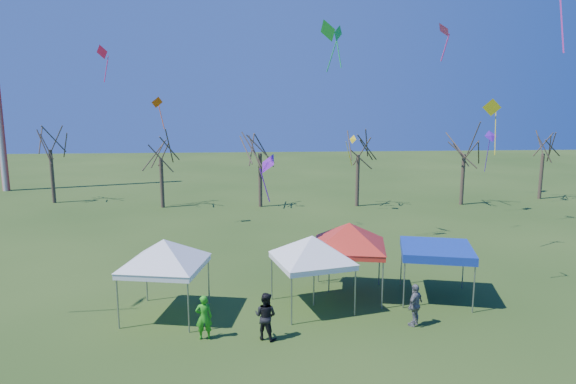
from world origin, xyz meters
name	(u,v)px	position (x,y,z in m)	size (l,w,h in m)	color
ground	(330,331)	(0.00, 0.00, 0.00)	(140.00, 140.00, 0.00)	#284315
tree_0	(48,130)	(-20.85, 27.38, 6.49)	(3.83, 3.83, 8.44)	#3D2D21
tree_1	(160,140)	(-10.77, 24.65, 5.79)	(3.42, 3.42, 7.54)	#3D2D21
tree_2	(260,134)	(-2.37, 24.38, 6.29)	(3.71, 3.71, 8.18)	#3D2D21
tree_3	(359,136)	(6.03, 24.04, 6.08)	(3.59, 3.59, 7.91)	#3D2D21
tree_4	(465,136)	(15.36, 24.00, 6.06)	(3.58, 3.58, 7.89)	#3D2D21
tree_5	(545,137)	(23.72, 26.07, 5.73)	(3.39, 3.39, 7.46)	#3D2D21
tent_white_west	(164,245)	(-6.84, 2.00, 3.18)	(4.39, 4.39, 3.95)	gray
tent_white_mid	(312,241)	(-0.48, 2.45, 3.10)	(4.23, 4.23, 3.84)	gray
tent_red	(349,228)	(1.44, 3.85, 3.29)	(4.54, 4.54, 4.08)	gray
tent_blue	(436,251)	(5.42, 3.16, 2.30)	(3.87, 3.87, 2.51)	gray
person_green	(204,317)	(-5.02, -0.30, 0.89)	(0.65, 0.43, 1.78)	green
person_grey	(415,305)	(3.55, 0.28, 0.90)	(1.05, 0.44, 1.79)	slate
person_dark	(266,316)	(-2.63, -0.48, 0.94)	(0.92, 0.72, 1.89)	black
kite_1	(267,164)	(-2.36, 4.57, 6.26)	(1.11, 1.27, 2.38)	#7117A7
kite_17	(492,108)	(10.95, 10.18, 8.69)	(1.12, 0.70, 3.31)	yellow
kite_11	(329,31)	(1.69, 12.99, 13.31)	(1.39, 1.65, 3.19)	#16922B
kite_22	(352,141)	(5.03, 21.69, 5.88)	(0.88, 0.93, 2.57)	gold
kite_18	(338,34)	(1.53, 8.68, 12.60)	(0.74, 0.83, 2.21)	green
kite_2	(103,52)	(-15.08, 24.81, 12.94)	(1.31, 1.07, 3.03)	red
kite_13	(157,103)	(-9.59, 17.50, 8.95)	(1.00, 0.96, 2.28)	#EB510C
kite_25	(444,30)	(5.37, 3.49, 12.18)	(0.61, 0.82, 1.68)	#D22E76
kite_12	(491,137)	(16.02, 20.62, 6.23)	(1.14, 0.80, 3.36)	#5A1AB7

